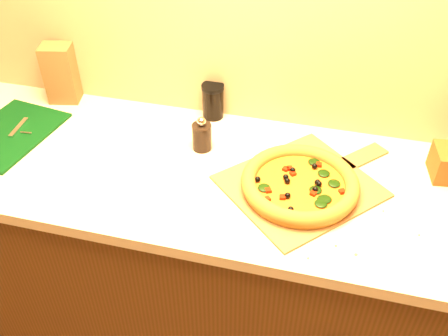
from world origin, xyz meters
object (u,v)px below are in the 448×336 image
pizza_peel (304,184)px  pepper_grinder (202,136)px  pizza (300,184)px  dark_jar (213,101)px  cutting_board (8,134)px

pizza_peel → pepper_grinder: size_ratio=4.58×
pizza → dark_jar: 0.49m
pizza → pepper_grinder: (-0.34, 0.14, 0.02)m
pizza → pepper_grinder: 0.37m
cutting_board → pepper_grinder: size_ratio=3.25×
pepper_grinder → dark_jar: (-0.02, 0.19, 0.01)m
pizza_peel → dark_jar: dark_jar is taller
pizza → pepper_grinder: pepper_grinder is taller
pizza_peel → cutting_board: bearing=-137.7°
pepper_grinder → cutting_board: bearing=-171.8°
pizza_peel → pizza: (-0.01, -0.03, 0.03)m
pizza_peel → pizza: pizza is taller
cutting_board → dark_jar: bearing=32.1°
pizza_peel → pizza: 0.04m
pizza_peel → dark_jar: size_ratio=4.36×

